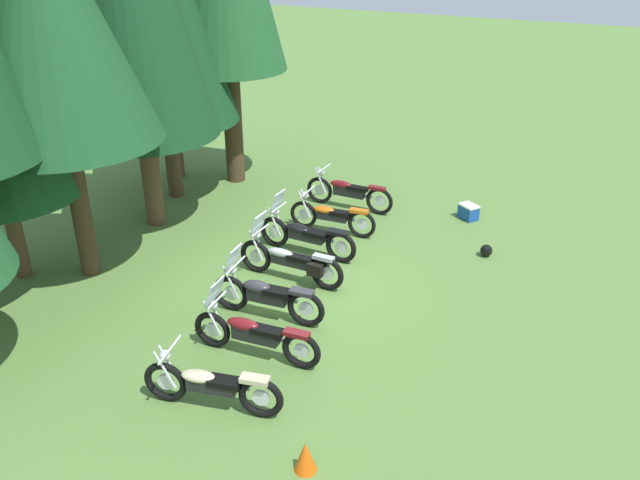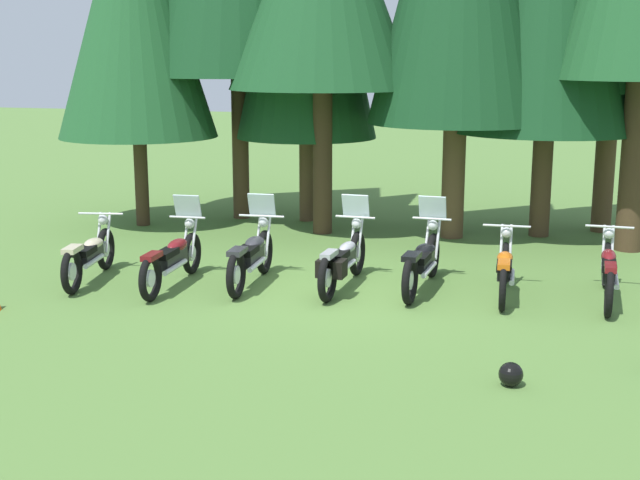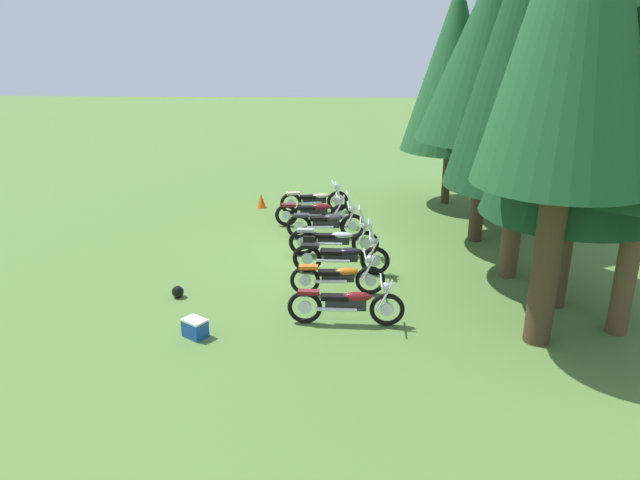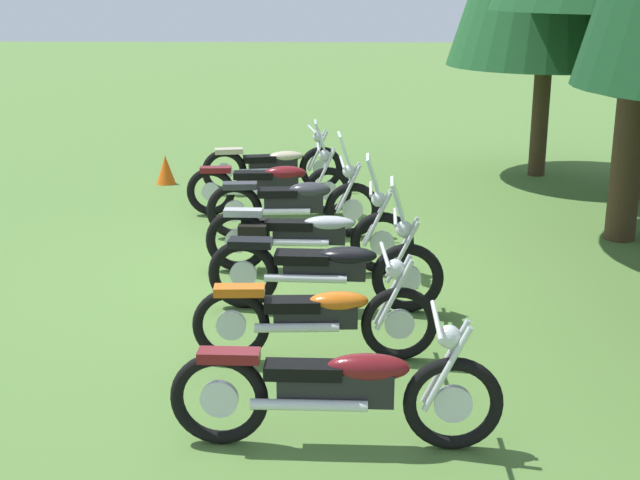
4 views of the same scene
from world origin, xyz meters
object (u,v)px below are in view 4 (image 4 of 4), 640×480
(motorcycle_0, at_px, (274,165))
(motorcycle_4, at_px, (328,267))
(motorcycle_2, at_px, (296,202))
(motorcycle_3, at_px, (307,234))
(motorcycle_1, at_px, (272,183))
(traffic_cone, at_px, (166,170))
(motorcycle_5, at_px, (317,315))
(motorcycle_6, at_px, (339,389))

(motorcycle_0, relative_size, motorcycle_4, 0.93)
(motorcycle_2, height_order, motorcycle_3, same)
(motorcycle_0, xyz_separation_m, motorcycle_2, (2.59, 0.50, 0.04))
(motorcycle_1, relative_size, traffic_cone, 4.97)
(motorcycle_5, xyz_separation_m, motorcycle_6, (1.49, 0.20, 0.03))
(motorcycle_1, distance_m, motorcycle_3, 2.67)
(motorcycle_2, relative_size, motorcycle_5, 1.05)
(motorcycle_2, relative_size, motorcycle_3, 0.95)
(motorcycle_3, distance_m, traffic_cone, 5.22)
(motorcycle_0, distance_m, traffic_cone, 1.94)
(motorcycle_2, bearing_deg, motorcycle_0, 96.88)
(motorcycle_0, distance_m, motorcycle_4, 5.32)
(motorcycle_5, distance_m, motorcycle_6, 1.50)
(motorcycle_3, distance_m, motorcycle_4, 1.24)
(motorcycle_2, bearing_deg, motorcycle_4, -83.90)
(motorcycle_2, relative_size, motorcycle_6, 0.95)
(motorcycle_4, xyz_separation_m, motorcycle_6, (2.74, 0.14, -0.01))
(motorcycle_6, bearing_deg, motorcycle_4, 93.79)
(motorcycle_6, bearing_deg, traffic_cone, 110.13)
(motorcycle_3, bearing_deg, traffic_cone, 120.67)
(motorcycle_3, bearing_deg, motorcycle_6, -82.77)
(motorcycle_2, distance_m, traffic_cone, 3.91)
(motorcycle_0, xyz_separation_m, motorcycle_6, (7.97, 1.12, 0.02))
(motorcycle_3, relative_size, motorcycle_5, 1.11)
(motorcycle_5, distance_m, traffic_cone, 7.53)
(motorcycle_2, bearing_deg, traffic_cone, 123.04)
(motorcycle_1, distance_m, traffic_cone, 2.76)
(motorcycle_1, height_order, motorcycle_3, motorcycle_3)
(motorcycle_0, distance_m, motorcycle_6, 8.05)
(motorcycle_2, relative_size, motorcycle_4, 0.95)
(motorcycle_2, bearing_deg, motorcycle_6, -87.56)
(motorcycle_1, height_order, motorcycle_4, motorcycle_4)
(motorcycle_5, bearing_deg, motorcycle_3, 91.80)
(motorcycle_5, bearing_deg, traffic_cone, 108.55)
(motorcycle_0, distance_m, motorcycle_5, 6.54)
(motorcycle_4, relative_size, motorcycle_5, 1.11)
(motorcycle_0, height_order, motorcycle_6, motorcycle_6)
(motorcycle_1, relative_size, motorcycle_4, 0.99)
(motorcycle_1, xyz_separation_m, motorcycle_2, (1.16, 0.41, 0.02))
(motorcycle_2, distance_m, motorcycle_5, 3.91)
(motorcycle_4, height_order, motorcycle_6, motorcycle_4)
(motorcycle_3, bearing_deg, motorcycle_4, -76.13)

